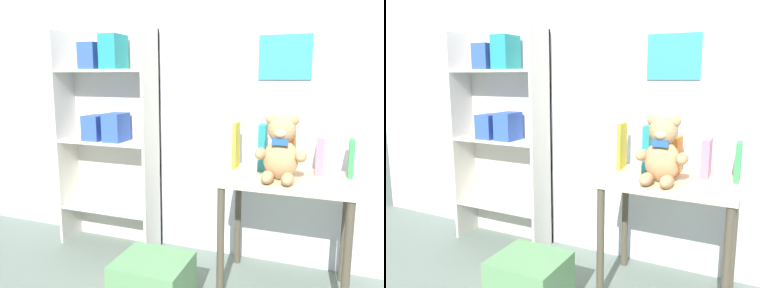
# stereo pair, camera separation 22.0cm
# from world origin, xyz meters

# --- Properties ---
(wall_back) EXTENTS (4.80, 0.07, 2.50)m
(wall_back) POSITION_xyz_m (0.00, 1.49, 1.25)
(wall_back) COLOR silver
(wall_back) RESTS_ON ground_plane
(bookshelf_side) EXTENTS (0.68, 0.24, 1.47)m
(bookshelf_side) POSITION_xyz_m (-1.03, 1.36, 0.83)
(bookshelf_side) COLOR beige
(bookshelf_side) RESTS_ON ground_plane
(display_table) EXTENTS (0.68, 0.45, 0.64)m
(display_table) POSITION_xyz_m (0.18, 1.18, 0.54)
(display_table) COLOR beige
(display_table) RESTS_ON ground_plane
(teddy_bear) EXTENTS (0.26, 0.24, 0.34)m
(teddy_bear) POSITION_xyz_m (0.15, 1.09, 0.80)
(teddy_bear) COLOR tan
(teddy_bear) RESTS_ON display_table
(book_standing_yellow) EXTENTS (0.02, 0.13, 0.26)m
(book_standing_yellow) POSITION_xyz_m (-0.13, 1.28, 0.78)
(book_standing_yellow) COLOR gold
(book_standing_yellow) RESTS_ON display_table
(book_standing_teal) EXTENTS (0.04, 0.12, 0.26)m
(book_standing_teal) POSITION_xyz_m (0.02, 1.28, 0.77)
(book_standing_teal) COLOR teal
(book_standing_teal) RESTS_ON display_table
(book_standing_orange) EXTENTS (0.04, 0.14, 0.21)m
(book_standing_orange) POSITION_xyz_m (0.18, 1.29, 0.75)
(book_standing_orange) COLOR orange
(book_standing_orange) RESTS_ON display_table
(book_standing_pink) EXTENTS (0.04, 0.14, 0.20)m
(book_standing_pink) POSITION_xyz_m (0.33, 1.30, 0.75)
(book_standing_pink) COLOR #D17093
(book_standing_pink) RESTS_ON display_table
(book_standing_green) EXTENTS (0.03, 0.13, 0.20)m
(book_standing_green) POSITION_xyz_m (0.49, 1.29, 0.74)
(book_standing_green) COLOR #33934C
(book_standing_green) RESTS_ON display_table
(storage_bin) EXTENTS (0.35, 0.31, 0.29)m
(storage_bin) POSITION_xyz_m (-0.40, 0.72, 0.14)
(storage_bin) COLOR #568956
(storage_bin) RESTS_ON ground_plane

